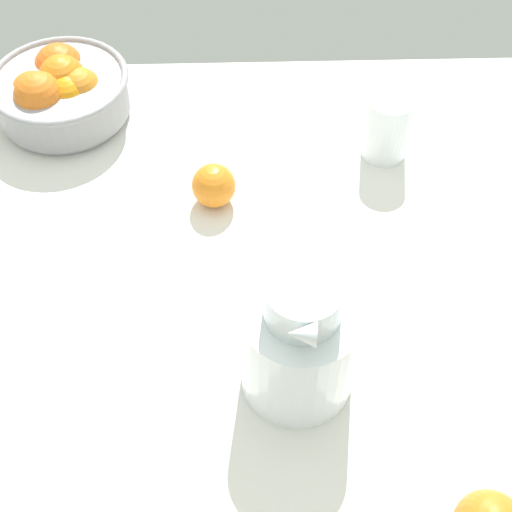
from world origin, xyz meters
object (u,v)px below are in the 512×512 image
object	(u,v)px
fruit_bowl	(60,91)
loose_orange_1	(214,186)
juice_pitcher	(299,348)
second_glass	(387,131)

from	to	relation	value
fruit_bowl	loose_orange_1	distance (cm)	32.42
fruit_bowl	juice_pitcher	size ratio (longest dim) A/B	1.12
juice_pitcher	second_glass	world-z (taller)	juice_pitcher
juice_pitcher	second_glass	bearing A→B (deg)	67.93
juice_pitcher	loose_orange_1	distance (cm)	32.76
second_glass	loose_orange_1	distance (cm)	28.68
second_glass	loose_orange_1	xyz separation A→B (cm)	(-26.94, -9.76, -1.34)
fruit_bowl	loose_orange_1	bearing A→B (deg)	-39.07
juice_pitcher	second_glass	distance (cm)	43.82
second_glass	fruit_bowl	bearing A→B (deg)	168.45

